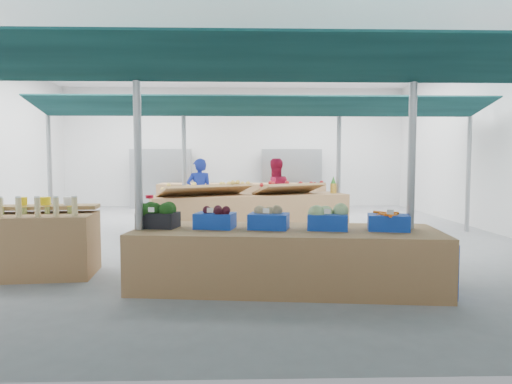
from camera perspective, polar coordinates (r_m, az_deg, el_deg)
floor at (r=9.96m, az=-3.50°, el=-5.52°), size 13.00×13.00×0.00m
hall at (r=11.30m, az=-3.32°, el=9.07°), size 13.00×13.00×13.00m
pole_grid at (r=8.08m, az=1.37°, el=5.18°), size 10.00×4.60×3.00m
awnings at (r=8.16m, az=1.38°, el=11.99°), size 9.50×7.08×0.30m
back_shelving_left at (r=16.08m, az=-11.75°, el=1.62°), size 2.00×0.50×2.00m
back_shelving_right at (r=15.92m, az=4.42°, el=1.66°), size 2.00×0.50×2.00m
bottle_shelf at (r=7.30m, az=-27.14°, el=-5.67°), size 2.06×1.34×1.16m
veg_counter at (r=5.98m, az=3.69°, el=-8.23°), size 4.02×1.72×0.76m
fruit_counter at (r=9.86m, az=-0.71°, el=-2.96°), size 4.33×2.03×0.90m
far_counter at (r=14.22m, az=-1.81°, el=-0.78°), size 5.15×1.17×0.92m
crate_stack at (r=5.95m, az=20.85°, el=-9.03°), size 0.58×0.42×0.66m
vendor_left at (r=10.96m, az=-7.09°, el=-0.23°), size 0.70×0.54×1.69m
vendor_right at (r=10.94m, az=2.34°, el=-0.21°), size 0.95×0.82×1.69m
crate_broccoli at (r=6.15m, az=-12.14°, el=-2.90°), size 0.56×0.45×0.35m
crate_beets at (r=5.98m, az=-5.15°, el=-3.26°), size 0.56×0.45×0.29m
crate_celeriac at (r=5.90m, az=1.61°, el=-3.24°), size 0.56×0.45×0.31m
crate_cabbage at (r=5.91m, az=8.98°, el=-3.14°), size 0.56×0.45×0.35m
crate_carrots at (r=6.02m, az=16.20°, el=-3.57°), size 0.56×0.45×0.29m
sparrow at (r=6.07m, az=-14.07°, el=-2.18°), size 0.12×0.09×0.11m
pole_ribbon at (r=7.00m, az=-13.18°, el=-0.75°), size 0.12×0.12×0.28m
apple_heap_yellow at (r=9.49m, az=-6.41°, el=0.49°), size 2.00×1.53×0.27m
apple_heap_red at (r=9.97m, az=4.18°, el=0.67°), size 1.65×1.34×0.27m
pineapple at (r=10.38m, az=9.65°, el=0.85°), size 0.14×0.14×0.39m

